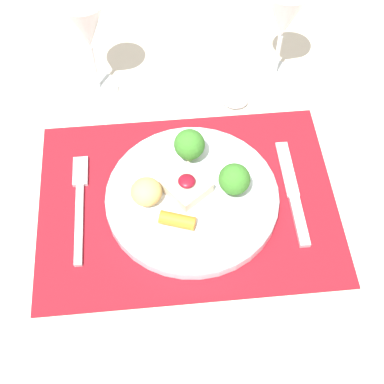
# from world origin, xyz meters

# --- Properties ---
(ground_plane) EXTENTS (8.00, 8.00, 0.00)m
(ground_plane) POSITION_xyz_m (0.00, 0.00, 0.00)
(ground_plane) COLOR gray
(dining_table) EXTENTS (1.30, 1.17, 0.77)m
(dining_table) POSITION_xyz_m (0.00, 0.00, 0.68)
(dining_table) COLOR beige
(dining_table) RESTS_ON ground_plane
(placemat) EXTENTS (0.47, 0.34, 0.00)m
(placemat) POSITION_xyz_m (0.00, 0.00, 0.77)
(placemat) COLOR maroon
(placemat) RESTS_ON dining_table
(dinner_plate) EXTENTS (0.27, 0.27, 0.08)m
(dinner_plate) POSITION_xyz_m (0.01, 0.01, 0.79)
(dinner_plate) COLOR silver
(dinner_plate) RESTS_ON placemat
(fork) EXTENTS (0.02, 0.20, 0.01)m
(fork) POSITION_xyz_m (-0.17, 0.02, 0.78)
(fork) COLOR #B2B2B7
(fork) RESTS_ON placemat
(knife) EXTENTS (0.02, 0.20, 0.01)m
(knife) POSITION_xyz_m (0.17, -0.01, 0.78)
(knife) COLOR #B2B2B7
(knife) RESTS_ON placemat
(spoon) EXTENTS (0.18, 0.04, 0.01)m
(spoon) POSITION_xyz_m (0.08, 0.20, 0.78)
(spoon) COLOR #B2B2B7
(spoon) RESTS_ON dining_table
(wine_glass_near) EXTENTS (0.08, 0.08, 0.19)m
(wine_glass_near) POSITION_xyz_m (0.19, 0.26, 0.90)
(wine_glass_near) COLOR white
(wine_glass_near) RESTS_ON dining_table
(wine_glass_far) EXTENTS (0.08, 0.08, 0.19)m
(wine_glass_far) POSITION_xyz_m (-0.14, 0.26, 0.91)
(wine_glass_far) COLOR white
(wine_glass_far) RESTS_ON dining_table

